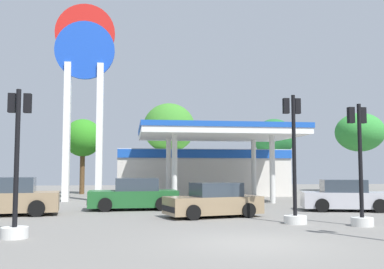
# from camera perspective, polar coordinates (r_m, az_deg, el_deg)

# --- Properties ---
(ground_plane) EXTENTS (90.00, 90.00, 0.00)m
(ground_plane) POSITION_cam_1_polar(r_m,az_deg,el_deg) (12.24, 7.98, -13.70)
(ground_plane) COLOR slate
(ground_plane) RESTS_ON ground
(gas_station) EXTENTS (12.53, 13.76, 4.60)m
(gas_station) POSITION_cam_1_polar(r_m,az_deg,el_deg) (33.44, 1.31, -4.32)
(gas_station) COLOR beige
(gas_station) RESTS_ON ground
(station_pole_sign) EXTENTS (3.74, 0.56, 12.51)m
(station_pole_sign) POSITION_cam_1_polar(r_m,az_deg,el_deg) (28.94, -13.71, 7.43)
(station_pole_sign) COLOR white
(station_pole_sign) RESTS_ON ground
(car_0) EXTENTS (4.22, 2.54, 1.41)m
(car_0) POSITION_cam_1_polar(r_m,az_deg,el_deg) (18.58, 2.79, -8.61)
(car_0) COLOR black
(car_0) RESTS_ON ground
(car_1) EXTENTS (4.39, 2.13, 1.54)m
(car_1) POSITION_cam_1_polar(r_m,az_deg,el_deg) (22.01, -7.53, -7.78)
(car_1) COLOR black
(car_1) RESTS_ON ground
(car_2) EXTENTS (4.76, 2.52, 1.63)m
(car_2) POSITION_cam_1_polar(r_m,az_deg,el_deg) (20.76, -23.01, -7.55)
(car_2) COLOR black
(car_2) RESTS_ON ground
(car_3) EXTENTS (4.43, 2.73, 1.48)m
(car_3) POSITION_cam_1_polar(r_m,az_deg,el_deg) (22.47, 19.23, -7.57)
(car_3) COLOR black
(car_3) RESTS_ON ground
(traffic_signal_0) EXTENTS (0.83, 0.83, 4.71)m
(traffic_signal_0) POSITION_cam_1_polar(r_m,az_deg,el_deg) (16.66, 13.04, -5.94)
(traffic_signal_0) COLOR silver
(traffic_signal_0) RESTS_ON ground
(traffic_signal_1) EXTENTS (0.77, 0.77, 4.30)m
(traffic_signal_1) POSITION_cam_1_polar(r_m,az_deg,el_deg) (13.79, -21.72, -6.43)
(traffic_signal_1) COLOR silver
(traffic_signal_1) RESTS_ON ground
(traffic_signal_3) EXTENTS (0.76, 0.76, 4.28)m
(traffic_signal_3) POSITION_cam_1_polar(r_m,az_deg,el_deg) (16.64, 20.89, -5.94)
(traffic_signal_3) COLOR silver
(traffic_signal_3) RESTS_ON ground
(tree_1) EXTENTS (3.02, 3.02, 6.03)m
(tree_1) POSITION_cam_1_polar(r_m,az_deg,el_deg) (36.76, -13.89, -0.49)
(tree_1) COLOR brown
(tree_1) RESTS_ON ground
(tree_2) EXTENTS (4.38, 4.38, 7.54)m
(tree_2) POSITION_cam_1_polar(r_m,az_deg,el_deg) (37.35, -2.98, 0.85)
(tree_2) COLOR brown
(tree_2) RESTS_ON ground
(tree_3) EXTENTS (3.40, 3.40, 6.21)m
(tree_3) POSITION_cam_1_polar(r_m,az_deg,el_deg) (37.75, 10.52, -0.48)
(tree_3) COLOR brown
(tree_3) RESTS_ON ground
(tree_4) EXTENTS (4.24, 4.24, 6.95)m
(tree_4) POSITION_cam_1_polar(r_m,az_deg,el_deg) (41.71, 20.81, 0.26)
(tree_4) COLOR brown
(tree_4) RESTS_ON ground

